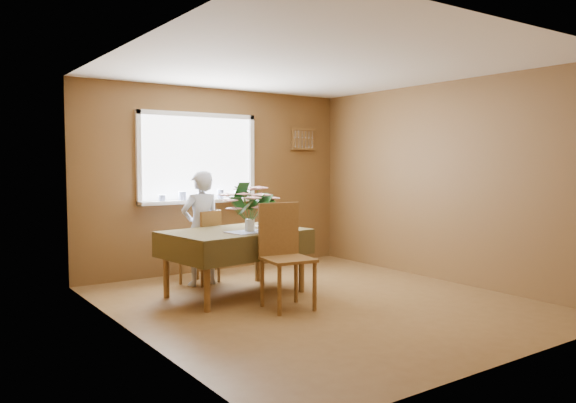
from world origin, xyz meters
TOP-DOWN VIEW (x-y plane):
  - floor at (0.00, 0.00)m, footprint 4.50×4.50m
  - ceiling at (0.00, 0.00)m, footprint 4.50×4.50m
  - wall_back at (0.00, 2.25)m, footprint 4.00×0.00m
  - wall_front at (0.00, -2.25)m, footprint 4.00×0.00m
  - wall_left at (-2.00, 0.00)m, footprint 0.00×4.50m
  - wall_right at (2.00, 0.00)m, footprint 0.00×4.50m
  - window_assembly at (-0.29, 2.20)m, footprint 1.72×0.20m
  - spoon_rack at (1.45, 2.22)m, footprint 0.44×0.05m
  - dining_table at (-0.55, 0.80)m, footprint 1.63×1.20m
  - chair_far at (-0.58, 1.51)m, footprint 0.52×0.52m
  - chair_near at (-0.40, 0.05)m, footprint 0.52×0.52m
  - seated_woman at (-0.63, 1.49)m, footprint 0.52×0.35m
  - flower_bouquet at (-0.48, 0.59)m, footprint 0.56×0.56m
  - side_plate at (-0.15, 0.92)m, footprint 0.24×0.24m
  - table_knife at (-0.38, 0.58)m, footprint 0.12×0.19m

SIDE VIEW (x-z plane):
  - floor at x=0.00m, z-range 0.00..0.00m
  - chair_far at x=-0.58m, z-range 0.04..0.95m
  - chair_near at x=-0.40m, z-range 0.04..1.11m
  - dining_table at x=-0.55m, z-range 0.28..1.02m
  - seated_woman at x=-0.63m, z-range 0.00..1.40m
  - side_plate at x=-0.15m, z-range 0.73..0.75m
  - table_knife at x=-0.38m, z-range 0.74..0.75m
  - flower_bouquet at x=-0.48m, z-range 0.81..1.29m
  - wall_back at x=0.00m, z-range -0.75..3.25m
  - wall_front at x=0.00m, z-range -0.75..3.25m
  - wall_left at x=-2.00m, z-range -1.00..3.50m
  - wall_right at x=2.00m, z-range -1.00..3.50m
  - window_assembly at x=-0.29m, z-range 0.74..1.96m
  - spoon_rack at x=1.45m, z-range 1.69..2.02m
  - ceiling at x=0.00m, z-range 2.50..2.50m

